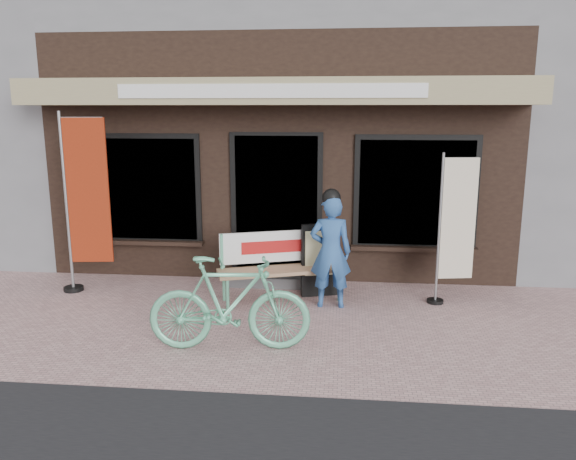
# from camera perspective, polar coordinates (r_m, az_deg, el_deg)

# --- Properties ---
(ground) EXTENTS (70.00, 70.00, 0.00)m
(ground) POSITION_cam_1_polar(r_m,az_deg,el_deg) (6.66, -3.22, -10.10)
(ground) COLOR #C39795
(ground) RESTS_ON ground
(storefront) EXTENTS (7.00, 6.77, 6.00)m
(storefront) POSITION_cam_1_polar(r_m,az_deg,el_deg) (11.10, 0.69, 14.62)
(storefront) COLOR black
(storefront) RESTS_ON ground
(bench) EXTENTS (1.73, 0.95, 0.91)m
(bench) POSITION_cam_1_polar(r_m,az_deg,el_deg) (7.53, -0.81, -3.10)
(bench) COLOR #61BE93
(bench) RESTS_ON ground
(person) EXTENTS (0.55, 0.38, 1.55)m
(person) POSITION_cam_1_polar(r_m,az_deg,el_deg) (7.20, 4.34, -2.00)
(person) COLOR #2B5696
(person) RESTS_ON ground
(bicycle) EXTENTS (1.75, 0.64, 1.03)m
(bicycle) POSITION_cam_1_polar(r_m,az_deg,el_deg) (6.00, -5.96, -7.44)
(bicycle) COLOR #61BE93
(bicycle) RESTS_ON ground
(nobori_red) EXTENTS (0.74, 0.31, 2.50)m
(nobori_red) POSITION_cam_1_polar(r_m,az_deg,el_deg) (8.20, -19.95, 2.80)
(nobori_red) COLOR gray
(nobori_red) RESTS_ON ground
(nobori_cream) EXTENTS (0.59, 0.25, 1.99)m
(nobori_cream) POSITION_cam_1_polar(r_m,az_deg,el_deg) (7.57, 16.56, 0.28)
(nobori_cream) COLOR gray
(nobori_cream) RESTS_ON ground
(menu_stand) EXTENTS (0.51, 0.24, 1.01)m
(menu_stand) POSITION_cam_1_polar(r_m,az_deg,el_deg) (7.67, 3.24, -2.99)
(menu_stand) COLOR black
(menu_stand) RESTS_ON ground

